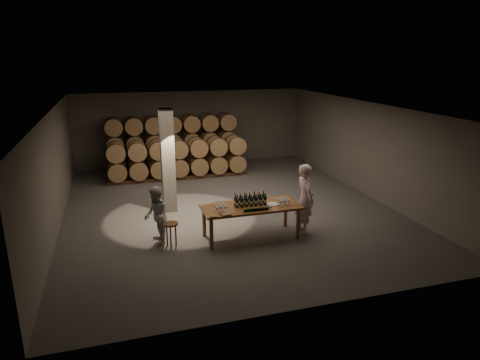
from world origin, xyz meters
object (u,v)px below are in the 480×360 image
object	(u,v)px
notebook_near	(226,214)
stool	(171,227)
tasting_table	(251,209)
plate	(272,204)
person_woman	(156,216)
person_man	(305,199)
bottle_cluster	(250,201)

from	to	relation	value
notebook_near	stool	bearing A→B (deg)	151.97
tasting_table	plate	distance (m)	0.59
notebook_near	person_woman	xyz separation A→B (m)	(-1.66, 0.74, -0.14)
stool	person_man	bearing A→B (deg)	-2.06
person_woman	person_man	bearing A→B (deg)	82.79
tasting_table	bottle_cluster	xyz separation A→B (m)	(0.00, 0.05, 0.23)
notebook_near	person_woman	world-z (taller)	person_woman
stool	person_man	size ratio (longest dim) A/B	0.33
tasting_table	notebook_near	size ratio (longest dim) A/B	10.81
tasting_table	notebook_near	distance (m)	0.92
tasting_table	person_woman	world-z (taller)	person_woman
bottle_cluster	notebook_near	distance (m)	0.94
bottle_cluster	person_woman	size ratio (longest dim) A/B	0.56
person_man	bottle_cluster	bearing A→B (deg)	83.65
notebook_near	stool	world-z (taller)	notebook_near
plate	person_woman	bearing A→B (deg)	173.02
plate	notebook_near	bearing A→B (deg)	-164.91
tasting_table	stool	size ratio (longest dim) A/B	4.06
tasting_table	person_woman	size ratio (longest dim) A/B	1.68
stool	person_woman	world-z (taller)	person_woman
stool	person_man	xyz separation A→B (m)	(3.64, -0.13, 0.45)
tasting_table	notebook_near	world-z (taller)	notebook_near
bottle_cluster	stool	xyz separation A→B (m)	(-2.13, -0.01, -0.50)
bottle_cluster	notebook_near	bearing A→B (deg)	-148.39
plate	bottle_cluster	bearing A→B (deg)	168.26
notebook_near	person_woman	size ratio (longest dim) A/B	0.16
person_man	person_woman	xyz separation A→B (m)	(-3.97, 0.39, -0.20)
person_woman	tasting_table	bearing A→B (deg)	81.46
bottle_cluster	plate	size ratio (longest dim) A/B	2.79
bottle_cluster	notebook_near	world-z (taller)	bottle_cluster
tasting_table	bottle_cluster	distance (m)	0.23
plate	tasting_table	bearing A→B (deg)	172.89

